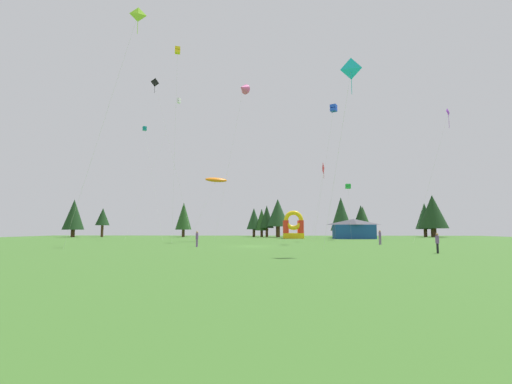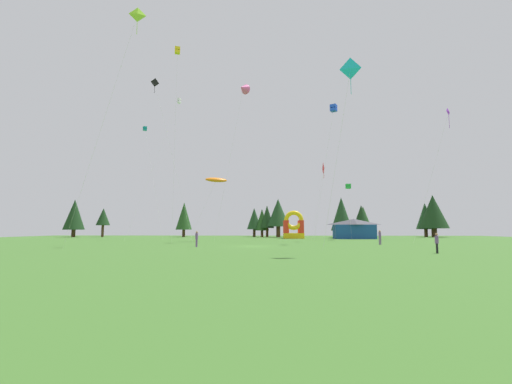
% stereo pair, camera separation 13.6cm
% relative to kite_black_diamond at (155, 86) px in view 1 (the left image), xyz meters
% --- Properties ---
extents(ground_plane, '(120.00, 120.00, 0.00)m').
position_rel_kite_black_diamond_xyz_m(ground_plane, '(14.03, -7.46, -22.08)').
color(ground_plane, '#3D6B28').
extents(kite_black_diamond, '(6.56, 1.33, 22.90)m').
position_rel_kite_black_diamond_xyz_m(kite_black_diamond, '(0.00, 0.00, 0.00)').
color(kite_black_diamond, black).
rests_on(kite_black_diamond, ground_plane).
extents(kite_white_box, '(6.01, 10.96, 28.08)m').
position_rel_kite_black_diamond_xyz_m(kite_white_box, '(-2.12, 20.29, 5.32)').
color(kite_white_box, white).
rests_on(kite_white_box, ground_plane).
extents(kite_pink_delta, '(5.97, 3.91, 25.46)m').
position_rel_kite_black_diamond_xyz_m(kite_pink_delta, '(11.89, 7.43, 2.50)').
color(kite_pink_delta, '#EA599E').
rests_on(kite_pink_delta, ground_plane).
extents(kite_yellow_box, '(1.60, 4.17, 25.59)m').
position_rel_kite_black_diamond_xyz_m(kite_yellow_box, '(4.11, -3.79, 2.97)').
color(kite_yellow_box, yellow).
rests_on(kite_yellow_box, ground_plane).
extents(kite_red_diamond, '(2.68, 3.07, 12.22)m').
position_rel_kite_black_diamond_xyz_m(kite_red_diamond, '(24.89, 8.79, -10.58)').
color(kite_red_diamond, red).
rests_on(kite_red_diamond, ground_plane).
extents(kite_green_box, '(0.93, 2.77, 9.78)m').
position_rel_kite_black_diamond_xyz_m(kite_green_box, '(29.89, 14.62, -12.71)').
color(kite_green_box, green).
rests_on(kite_green_box, ground_plane).
extents(kite_teal_box, '(6.08, 5.16, 21.90)m').
position_rel_kite_black_diamond_xyz_m(kite_teal_box, '(-8.31, 18.85, -0.72)').
color(kite_teal_box, '#0C7F7A').
rests_on(kite_teal_box, ground_plane).
extents(kite_orange_parafoil, '(5.80, 2.75, 10.29)m').
position_rel_kite_black_diamond_xyz_m(kite_orange_parafoil, '(7.53, 8.27, -12.33)').
color(kite_orange_parafoil, orange).
rests_on(kite_orange_parafoil, ground_plane).
extents(kite_purple_diamond, '(5.98, 0.71, 18.59)m').
position_rel_kite_black_diamond_xyz_m(kite_purple_diamond, '(41.06, 1.44, -4.23)').
color(kite_purple_diamond, purple).
rests_on(kite_purple_diamond, ground_plane).
extents(kite_blue_box, '(3.51, 2.19, 19.48)m').
position_rel_kite_black_diamond_xyz_m(kite_blue_box, '(25.22, 1.59, -3.12)').
color(kite_blue_box, blue).
rests_on(kite_blue_box, ground_plane).
extents(kite_cyan_diamond, '(2.78, 3.71, 15.83)m').
position_rel_kite_black_diamond_xyz_m(kite_cyan_diamond, '(22.89, -18.62, -6.96)').
color(kite_cyan_diamond, '#19B7CC').
rests_on(kite_cyan_diamond, ground_plane).
extents(kite_lime_diamond, '(8.76, 4.65, 21.43)m').
position_rel_kite_black_diamond_xyz_m(kite_lime_diamond, '(4.39, -18.05, -1.39)').
color(kite_lime_diamond, '#8CD826').
rests_on(kite_lime_diamond, ground_plane).
extents(person_left_edge, '(0.34, 0.34, 1.78)m').
position_rel_kite_black_diamond_xyz_m(person_left_edge, '(29.72, -2.72, -21.02)').
color(person_left_edge, '#724C8C').
rests_on(person_left_edge, ground_plane).
extents(person_far_side, '(0.30, 0.30, 1.62)m').
position_rel_kite_black_diamond_xyz_m(person_far_side, '(29.52, -17.91, -21.11)').
color(person_far_side, black).
rests_on(person_far_side, ground_plane).
extents(person_midfield, '(0.37, 0.37, 1.70)m').
position_rel_kite_black_diamond_xyz_m(person_midfield, '(8.16, -8.85, -21.07)').
color(person_midfield, '#724C8C').
rests_on(person_midfield, ground_plane).
extents(inflatable_red_slide, '(4.05, 3.79, 5.53)m').
position_rel_kite_black_diamond_xyz_m(inflatable_red_slide, '(20.85, 23.89, -20.08)').
color(inflatable_red_slide, yellow).
rests_on(inflatable_red_slide, ground_plane).
extents(festival_tent, '(7.68, 3.64, 3.86)m').
position_rel_kite_black_diamond_xyz_m(festival_tent, '(32.44, 21.92, -20.15)').
color(festival_tent, '#19478C').
rests_on(festival_tent, ground_plane).
extents(tree_row_0, '(4.81, 4.81, 8.87)m').
position_rel_kite_black_diamond_xyz_m(tree_row_0, '(-30.27, 34.01, -16.82)').
color(tree_row_0, '#4C331E').
rests_on(tree_row_0, ground_plane).
extents(tree_row_1, '(3.21, 3.21, 6.87)m').
position_rel_kite_black_diamond_xyz_m(tree_row_1, '(-23.94, 35.38, -17.33)').
color(tree_row_1, '#4C331E').
rests_on(tree_row_1, ground_plane).
extents(tree_row_2, '(3.82, 3.82, 8.23)m').
position_rel_kite_black_diamond_xyz_m(tree_row_2, '(-4.51, 36.03, -17.13)').
color(tree_row_2, '#4C331E').
rests_on(tree_row_2, ground_plane).
extents(tree_row_3, '(3.52, 3.52, 6.93)m').
position_rel_kite_black_diamond_xyz_m(tree_row_3, '(12.30, 37.32, -17.75)').
color(tree_row_3, '#4C331E').
rests_on(tree_row_3, ground_plane).
extents(tree_row_4, '(3.31, 3.31, 6.66)m').
position_rel_kite_black_diamond_xyz_m(tree_row_4, '(14.20, 36.58, -18.01)').
color(tree_row_4, '#4C331E').
rests_on(tree_row_4, ground_plane).
extents(tree_row_5, '(3.29, 3.29, 7.45)m').
position_rel_kite_black_diamond_xyz_m(tree_row_5, '(15.42, 35.74, -17.35)').
color(tree_row_5, '#4C331E').
rests_on(tree_row_5, ground_plane).
extents(tree_row_6, '(5.17, 5.17, 8.87)m').
position_rel_kite_black_diamond_xyz_m(tree_row_6, '(18.01, 34.45, -16.46)').
color(tree_row_6, '#4C331E').
rests_on(tree_row_6, ground_plane).
extents(tree_row_7, '(4.88, 4.88, 9.17)m').
position_rel_kite_black_diamond_xyz_m(tree_row_7, '(32.52, 33.97, -16.76)').
color(tree_row_7, '#4C331E').
rests_on(tree_row_7, ground_plane).
extents(tree_row_8, '(3.69, 3.69, 7.33)m').
position_rel_kite_black_diamond_xyz_m(tree_row_8, '(37.03, 33.94, -17.28)').
color(tree_row_8, '#4C331E').
rests_on(tree_row_8, ground_plane).
extents(tree_row_9, '(3.22, 3.22, 7.16)m').
position_rel_kite_black_diamond_xyz_m(tree_row_9, '(38.03, 36.11, -17.25)').
color(tree_row_9, '#4C331E').
rests_on(tree_row_9, ground_plane).
extents(tree_row_10, '(4.30, 4.30, 8.08)m').
position_rel_kite_black_diamond_xyz_m(tree_row_10, '(53.23, 38.20, -17.15)').
color(tree_row_10, '#4C331E').
rests_on(tree_row_10, ground_plane).
extents(tree_row_11, '(6.59, 6.59, 9.88)m').
position_rel_kite_black_diamond_xyz_m(tree_row_11, '(54.49, 36.73, -16.17)').
color(tree_row_11, '#4C331E').
rests_on(tree_row_11, ground_plane).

